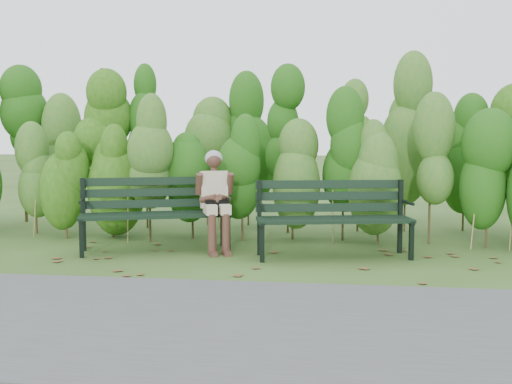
# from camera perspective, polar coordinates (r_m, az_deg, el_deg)

# --- Properties ---
(ground) EXTENTS (80.00, 80.00, 0.00)m
(ground) POSITION_cam_1_polar(r_m,az_deg,el_deg) (6.65, -0.39, -6.72)
(ground) COLOR #314719
(footpath) EXTENTS (60.00, 2.50, 0.01)m
(footpath) POSITION_cam_1_polar(r_m,az_deg,el_deg) (4.55, -4.27, -12.32)
(footpath) COLOR #474749
(footpath) RESTS_ON ground
(hedge_band) EXTENTS (11.04, 1.67, 2.42)m
(hedge_band) POSITION_cam_1_polar(r_m,az_deg,el_deg) (8.36, 1.35, 4.40)
(hedge_band) COLOR #47381E
(hedge_band) RESTS_ON ground
(leaf_litter) EXTENTS (6.01, 2.19, 0.01)m
(leaf_litter) POSITION_cam_1_polar(r_m,az_deg,el_deg) (6.50, -0.87, -6.98)
(leaf_litter) COLOR brown
(leaf_litter) RESTS_ON ground
(bench_left) EXTENTS (1.87, 1.14, 0.89)m
(bench_left) POSITION_cam_1_polar(r_m,az_deg,el_deg) (7.40, -9.60, -1.46)
(bench_left) COLOR black
(bench_left) RESTS_ON ground
(bench_right) EXTENTS (1.84, 0.91, 0.88)m
(bench_right) POSITION_cam_1_polar(r_m,az_deg,el_deg) (6.99, 7.29, -1.87)
(bench_right) COLOR black
(bench_right) RESTS_ON ground
(seated_woman) EXTENTS (0.53, 0.73, 1.22)m
(seated_woman) POSITION_cam_1_polar(r_m,az_deg,el_deg) (7.27, -3.90, -0.14)
(seated_woman) COLOR #B4A78D
(seated_woman) RESTS_ON ground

